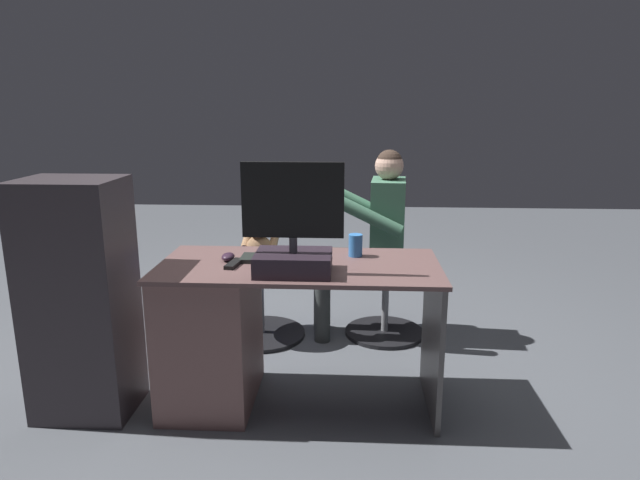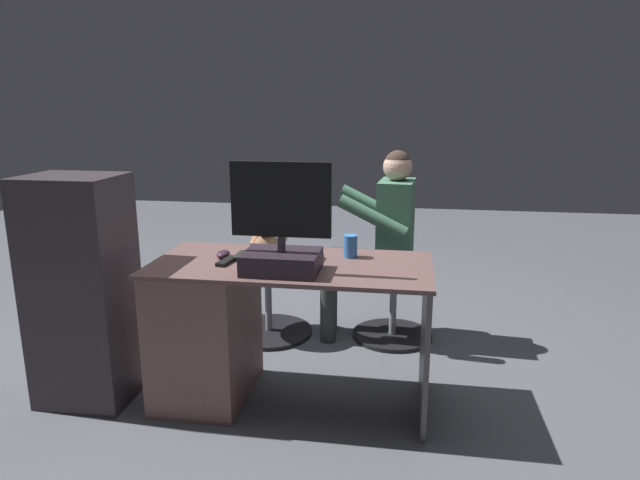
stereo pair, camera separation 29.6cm
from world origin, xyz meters
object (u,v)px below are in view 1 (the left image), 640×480
(desk, at_px, (228,329))
(tv_remote, at_px, (234,264))
(visitor_chair, at_px, (386,293))
(person, at_px, (372,230))
(keyboard, at_px, (285,258))
(computer_mouse, at_px, (228,257))
(cup, at_px, (355,245))
(teddy_bear, at_px, (259,241))
(office_chair_teddy, at_px, (260,296))
(monitor, at_px, (293,242))

(desk, distance_m, tv_remote, 0.35)
(visitor_chair, xyz_separation_m, person, (0.10, 0.01, 0.40))
(desk, height_order, person, person)
(keyboard, height_order, person, person)
(computer_mouse, bearing_deg, keyboard, -177.40)
(cup, relative_size, teddy_bear, 0.34)
(person, bearing_deg, visitor_chair, -175.08)
(cup, bearing_deg, visitor_chair, -105.98)
(keyboard, relative_size, cup, 3.83)
(desk, distance_m, cup, 0.74)
(keyboard, relative_size, visitor_chair, 0.84)
(office_chair_teddy, height_order, visitor_chair, same)
(office_chair_teddy, relative_size, teddy_bear, 1.72)
(desk, distance_m, monitor, 0.60)
(teddy_bear, bearing_deg, person, -175.97)
(monitor, xyz_separation_m, teddy_bear, (0.31, -0.94, -0.23))
(cup, height_order, tv_remote, cup)
(teddy_bear, bearing_deg, monitor, 108.17)
(cup, relative_size, tv_remote, 0.73)
(keyboard, distance_m, office_chair_teddy, 0.90)
(office_chair_teddy, height_order, teddy_bear, teddy_bear)
(keyboard, distance_m, tv_remote, 0.25)
(monitor, bearing_deg, person, -111.14)
(monitor, relative_size, person, 0.42)
(tv_remote, distance_m, visitor_chair, 1.26)
(tv_remote, relative_size, visitor_chair, 0.30)
(cup, relative_size, office_chair_teddy, 0.20)
(teddy_bear, bearing_deg, tv_remote, 91.47)
(desk, relative_size, keyboard, 3.13)
(cup, xyz_separation_m, office_chair_teddy, (0.58, -0.64, -0.50))
(teddy_bear, bearing_deg, cup, 131.96)
(keyboard, bearing_deg, office_chair_teddy, -71.41)
(keyboard, height_order, visitor_chair, keyboard)
(teddy_bear, distance_m, person, 0.69)
(tv_remote, bearing_deg, visitor_chair, -121.15)
(visitor_chair, bearing_deg, office_chair_teddy, 4.92)
(keyboard, bearing_deg, computer_mouse, 2.60)
(cup, relative_size, person, 0.09)
(visitor_chair, bearing_deg, desk, 46.32)
(monitor, xyz_separation_m, cup, (-0.28, -0.29, -0.09))
(keyboard, xyz_separation_m, visitor_chair, (-0.54, -0.80, -0.44))
(cup, height_order, person, person)
(keyboard, distance_m, visitor_chair, 1.06)
(desk, bearing_deg, computer_mouse, -97.22)
(computer_mouse, height_order, visitor_chair, computer_mouse)
(tv_remote, xyz_separation_m, office_chair_teddy, (0.02, -0.83, -0.45))
(office_chair_teddy, height_order, person, person)
(visitor_chair, bearing_deg, cup, 74.02)
(cup, distance_m, teddy_bear, 0.88)
(computer_mouse, relative_size, person, 0.08)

